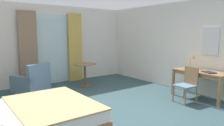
# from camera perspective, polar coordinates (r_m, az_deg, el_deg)

# --- Properties ---
(ground) EXTENTS (6.34, 7.75, 0.10)m
(ground) POSITION_cam_1_polar(r_m,az_deg,el_deg) (4.65, 0.55, -14.13)
(ground) COLOR #334C51
(wall_back) EXTENTS (5.94, 0.12, 2.65)m
(wall_back) POSITION_cam_1_polar(r_m,az_deg,el_deg) (7.52, -16.47, 4.75)
(wall_back) COLOR silver
(wall_back) RESTS_ON ground
(wall_right) EXTENTS (0.12, 7.35, 2.65)m
(wall_right) POSITION_cam_1_polar(r_m,az_deg,el_deg) (6.52, 21.41, 4.09)
(wall_right) COLOR silver
(wall_right) RESTS_ON ground
(balcony_glass_door) EXTENTS (1.18, 0.02, 2.33)m
(balcony_glass_door) POSITION_cam_1_polar(r_m,az_deg,el_deg) (7.47, -15.83, 3.54)
(balcony_glass_door) COLOR silver
(balcony_glass_door) RESTS_ON ground
(curtain_panel_left) EXTENTS (0.55, 0.10, 2.40)m
(curtain_panel_left) POSITION_cam_1_polar(r_m,az_deg,el_deg) (7.13, -21.64, 3.37)
(curtain_panel_left) COLOR #897056
(curtain_panel_left) RESTS_ON ground
(curtain_panel_right) EXTENTS (0.50, 0.10, 2.40)m
(curtain_panel_right) POSITION_cam_1_polar(r_m,az_deg,el_deg) (7.71, -9.94, 4.11)
(curtain_panel_right) COLOR tan
(curtain_panel_right) RESTS_ON ground
(bed) EXTENTS (2.06, 1.85, 0.99)m
(bed) POSITION_cam_1_polar(r_m,az_deg,el_deg) (3.93, -21.36, -14.07)
(bed) COLOR olive
(bed) RESTS_ON ground
(writing_desk) EXTENTS (0.65, 1.37, 0.74)m
(writing_desk) POSITION_cam_1_polar(r_m,az_deg,el_deg) (5.97, 22.86, -2.83)
(writing_desk) COLOR olive
(writing_desk) RESTS_ON ground
(desk_chair) EXTENTS (0.49, 0.46, 0.87)m
(desk_chair) POSITION_cam_1_polar(r_m,az_deg,el_deg) (5.61, 19.68, -5.05)
(desk_chair) COLOR slate
(desk_chair) RESTS_ON ground
(desk_lamp) EXTENTS (0.30, 0.17, 0.41)m
(desk_lamp) POSITION_cam_1_polar(r_m,az_deg,el_deg) (6.19, 20.78, 0.69)
(desk_lamp) COLOR tan
(desk_lamp) RESTS_ON writing_desk
(closed_book) EXTENTS (0.34, 0.38, 0.02)m
(closed_book) POSITION_cam_1_polar(r_m,az_deg,el_deg) (5.78, 24.65, -2.25)
(closed_book) COLOR #232328
(closed_book) RESTS_ON writing_desk
(armchair_by_window) EXTENTS (1.00, 1.03, 0.90)m
(armchair_by_window) POSITION_cam_1_polar(r_m,az_deg,el_deg) (6.28, -20.75, -5.00)
(armchair_by_window) COLOR slate
(armchair_by_window) RESTS_ON ground
(round_cafe_table) EXTENTS (0.73, 0.73, 0.74)m
(round_cafe_table) POSITION_cam_1_polar(r_m,az_deg,el_deg) (6.89, -7.32, -1.71)
(round_cafe_table) COLOR olive
(round_cafe_table) RESTS_ON ground
(wall_mirror) EXTENTS (0.02, 0.45, 0.74)m
(wall_mirror) POSITION_cam_1_polar(r_m,az_deg,el_deg) (6.19, 25.00, 5.30)
(wall_mirror) COLOR silver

